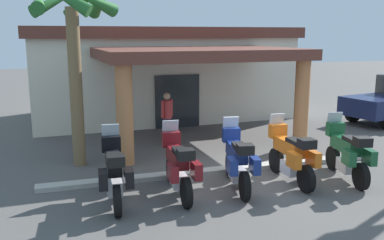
{
  "coord_description": "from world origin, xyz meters",
  "views": [
    {
      "loc": [
        -4.45,
        -9.67,
        3.66
      ],
      "look_at": [
        -0.79,
        2.0,
        1.2
      ],
      "focal_mm": 39.93,
      "sensor_mm": 36.0,
      "label": 1
    }
  ],
  "objects_px": {
    "motorcycle_maroon": "(178,166)",
    "palm_tree_roadside": "(74,27)",
    "motorcycle_blue": "(238,161)",
    "motorcycle_orange": "(291,155)",
    "motorcycle_black": "(114,172)",
    "motel_building": "(160,71)",
    "motorcycle_green": "(347,153)",
    "pedestrian": "(167,114)"
  },
  "relations": [
    {
      "from": "motel_building",
      "to": "motorcycle_green",
      "type": "relative_size",
      "value": 5.26
    },
    {
      "from": "motorcycle_green",
      "to": "pedestrian",
      "type": "relative_size",
      "value": 1.27
    },
    {
      "from": "motorcycle_orange",
      "to": "motorcycle_green",
      "type": "bearing_deg",
      "value": -97.7
    },
    {
      "from": "motorcycle_green",
      "to": "palm_tree_roadside",
      "type": "bearing_deg",
      "value": 73.56
    },
    {
      "from": "motorcycle_orange",
      "to": "pedestrian",
      "type": "distance_m",
      "value": 5.2
    },
    {
      "from": "motorcycle_blue",
      "to": "motorcycle_green",
      "type": "height_order",
      "value": "same"
    },
    {
      "from": "motorcycle_maroon",
      "to": "pedestrian",
      "type": "xyz_separation_m",
      "value": [
        0.95,
        4.81,
        0.3
      ]
    },
    {
      "from": "motel_building",
      "to": "motorcycle_maroon",
      "type": "distance_m",
      "value": 9.81
    },
    {
      "from": "motorcycle_blue",
      "to": "palm_tree_roadside",
      "type": "bearing_deg",
      "value": 58.77
    },
    {
      "from": "motorcycle_maroon",
      "to": "motorcycle_blue",
      "type": "relative_size",
      "value": 1.01
    },
    {
      "from": "pedestrian",
      "to": "motorcycle_blue",
      "type": "bearing_deg",
      "value": -25.78
    },
    {
      "from": "motorcycle_maroon",
      "to": "motorcycle_orange",
      "type": "xyz_separation_m",
      "value": [
        2.93,
        0.02,
        0.0
      ]
    },
    {
      "from": "motel_building",
      "to": "motorcycle_black",
      "type": "xyz_separation_m",
      "value": [
        -3.31,
        -9.57,
        -1.34
      ]
    },
    {
      "from": "motorcycle_blue",
      "to": "motorcycle_green",
      "type": "bearing_deg",
      "value": -83.79
    },
    {
      "from": "motorcycle_maroon",
      "to": "motorcycle_green",
      "type": "height_order",
      "value": "same"
    },
    {
      "from": "motorcycle_green",
      "to": "motorcycle_blue",
      "type": "bearing_deg",
      "value": 96.71
    },
    {
      "from": "motorcycle_orange",
      "to": "motorcycle_maroon",
      "type": "bearing_deg",
      "value": 92.33
    },
    {
      "from": "palm_tree_roadside",
      "to": "motorcycle_black",
      "type": "bearing_deg",
      "value": -79.89
    },
    {
      "from": "motel_building",
      "to": "palm_tree_roadside",
      "type": "relative_size",
      "value": 2.2
    },
    {
      "from": "pedestrian",
      "to": "palm_tree_roadside",
      "type": "bearing_deg",
      "value": -92.15
    },
    {
      "from": "motorcycle_black",
      "to": "pedestrian",
      "type": "bearing_deg",
      "value": -23.14
    },
    {
      "from": "motel_building",
      "to": "palm_tree_roadside",
      "type": "height_order",
      "value": "palm_tree_roadside"
    },
    {
      "from": "motorcycle_black",
      "to": "palm_tree_roadside",
      "type": "distance_m",
      "value": 4.48
    },
    {
      "from": "motorcycle_orange",
      "to": "pedestrian",
      "type": "height_order",
      "value": "pedestrian"
    },
    {
      "from": "motorcycle_green",
      "to": "palm_tree_roadside",
      "type": "xyz_separation_m",
      "value": [
        -6.43,
        3.35,
        3.14
      ]
    },
    {
      "from": "motel_building",
      "to": "motorcycle_maroon",
      "type": "bearing_deg",
      "value": -103.23
    },
    {
      "from": "motorcycle_maroon",
      "to": "palm_tree_roadside",
      "type": "xyz_separation_m",
      "value": [
        -2.03,
        3.11,
        3.14
      ]
    },
    {
      "from": "motorcycle_black",
      "to": "motorcycle_green",
      "type": "relative_size",
      "value": 1.01
    },
    {
      "from": "motorcycle_blue",
      "to": "motorcycle_maroon",
      "type": "bearing_deg",
      "value": 100.18
    },
    {
      "from": "motorcycle_maroon",
      "to": "motorcycle_green",
      "type": "bearing_deg",
      "value": -90.39
    },
    {
      "from": "palm_tree_roadside",
      "to": "motorcycle_green",
      "type": "bearing_deg",
      "value": -27.52
    },
    {
      "from": "motel_building",
      "to": "motorcycle_orange",
      "type": "relative_size",
      "value": 5.22
    },
    {
      "from": "motorcycle_black",
      "to": "motorcycle_green",
      "type": "height_order",
      "value": "same"
    },
    {
      "from": "motorcycle_blue",
      "to": "motorcycle_orange",
      "type": "xyz_separation_m",
      "value": [
        1.47,
        0.03,
        0.0
      ]
    },
    {
      "from": "motorcycle_maroon",
      "to": "palm_tree_roadside",
      "type": "bearing_deg",
      "value": 35.71
    },
    {
      "from": "motorcycle_black",
      "to": "palm_tree_roadside",
      "type": "bearing_deg",
      "value": 13.48
    },
    {
      "from": "motorcycle_green",
      "to": "motorcycle_maroon",
      "type": "bearing_deg",
      "value": 98.03
    },
    {
      "from": "motel_building",
      "to": "palm_tree_roadside",
      "type": "bearing_deg",
      "value": -123.33
    },
    {
      "from": "motel_building",
      "to": "motorcycle_blue",
      "type": "height_order",
      "value": "motel_building"
    },
    {
      "from": "motel_building",
      "to": "motorcycle_orange",
      "type": "xyz_separation_m",
      "value": [
        1.09,
        -9.53,
        -1.34
      ]
    },
    {
      "from": "motorcycle_orange",
      "to": "palm_tree_roadside",
      "type": "height_order",
      "value": "palm_tree_roadside"
    },
    {
      "from": "motorcycle_orange",
      "to": "motorcycle_green",
      "type": "height_order",
      "value": "same"
    }
  ]
}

